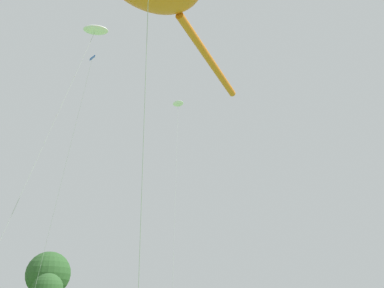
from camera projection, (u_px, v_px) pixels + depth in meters
small_kite_box_yellow at (178, 107)px, 32.23m from camera, size 3.40×3.23×16.57m
small_kite_triangle_green at (81, 102)px, 31.83m from camera, size 0.52×5.31×19.86m
small_kite_diamond_red at (95, 32)px, 21.03m from camera, size 4.84×1.34×14.67m
tree_pine_center at (48, 274)px, 68.16m from camera, size 6.94×6.94×11.03m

